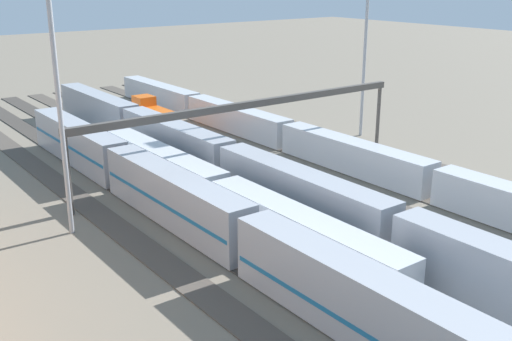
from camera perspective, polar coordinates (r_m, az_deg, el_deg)
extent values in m
plane|color=#756B5B|center=(69.63, 1.84, -1.23)|extent=(400.00, 400.00, 0.00)
cube|color=#4C443D|center=(83.02, 12.70, 1.56)|extent=(140.00, 2.80, 0.12)
cube|color=#4C443D|center=(79.41, 10.33, 0.97)|extent=(140.00, 2.80, 0.12)
cube|color=#4C443D|center=(75.96, 7.75, 0.31)|extent=(140.00, 2.80, 0.12)
cube|color=#4C443D|center=(72.68, 4.92, -0.40)|extent=(140.00, 2.80, 0.12)
cube|color=#4C443D|center=(69.62, 1.84, -1.18)|extent=(140.00, 2.80, 0.12)
cube|color=#4C443D|center=(66.78, -1.52, -2.03)|extent=(140.00, 2.80, 0.12)
cube|color=#3D3833|center=(64.21, -5.16, -2.94)|extent=(140.00, 2.80, 0.12)
cube|color=#3D3833|center=(61.94, -9.10, -3.90)|extent=(140.00, 2.80, 0.12)
cube|color=#4C443D|center=(60.00, -13.33, -4.91)|extent=(140.00, 2.80, 0.12)
cube|color=#A8AAB2|center=(58.54, 4.12, -2.34)|extent=(23.00, 3.00, 5.00)
cube|color=#A8AAB2|center=(77.54, -7.64, 2.66)|extent=(23.00, 3.00, 5.00)
cube|color=#A8AAB2|center=(98.84, -14.60, 5.56)|extent=(23.00, 3.00, 5.00)
cube|color=silver|center=(73.85, 9.05, 1.33)|extent=(23.00, 3.00, 3.80)
cube|color=silver|center=(91.71, -1.81, 4.82)|extent=(23.00, 3.00, 3.80)
cube|color=silver|center=(111.98, -9.00, 7.02)|extent=(23.00, 3.00, 3.80)
cube|color=#A8AAB2|center=(40.80, 9.63, -12.13)|extent=(23.00, 3.00, 5.00)
cube|color=#1E6B9E|center=(41.17, 9.58, -13.01)|extent=(22.40, 3.06, 0.36)
cube|color=#A8AAB2|center=(58.34, -7.72, -2.54)|extent=(23.00, 3.00, 5.00)
cube|color=#1E6B9E|center=(58.40, -7.71, -2.70)|extent=(22.40, 3.06, 0.36)
cube|color=#A8AAB2|center=(79.45, -16.34, 2.45)|extent=(23.00, 3.00, 5.00)
cube|color=#1E6B9E|center=(79.46, -16.33, 2.44)|extent=(22.40, 3.06, 0.36)
cube|color=#D85914|center=(92.88, -9.52, 4.68)|extent=(10.00, 3.00, 3.60)
cube|color=#D85914|center=(94.97, -10.45, 6.47)|extent=(3.00, 2.70, 1.40)
cube|color=silver|center=(51.46, 4.31, -6.02)|extent=(23.00, 3.00, 3.80)
cube|color=silver|center=(70.28, -8.72, 0.48)|extent=(23.00, 3.00, 3.80)
cylinder|color=#9EA0A5|center=(89.39, 10.19, 11.41)|extent=(0.44, 0.44, 26.19)
cylinder|color=#9EA0A5|center=(55.65, -17.97, 6.04)|extent=(0.44, 0.44, 24.44)
cylinder|color=#4C4742|center=(86.65, 11.38, 5.03)|extent=(0.50, 0.50, 8.00)
cylinder|color=#4C4742|center=(62.21, -17.16, -0.54)|extent=(0.50, 0.50, 8.00)
cube|color=#4C4742|center=(71.09, -0.54, 6.21)|extent=(0.70, 45.00, 0.80)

